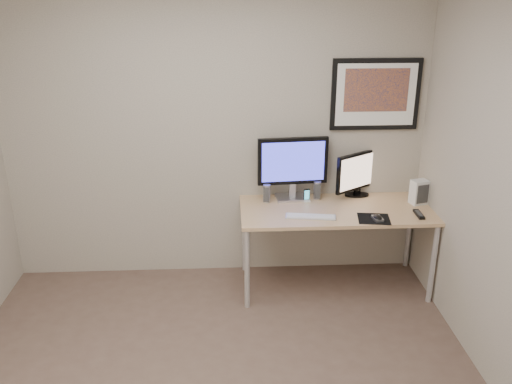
% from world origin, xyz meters
% --- Properties ---
extents(room, '(3.60, 3.60, 3.60)m').
position_xyz_m(room, '(0.00, 0.45, 1.64)').
color(room, white).
rests_on(room, ground).
extents(desk, '(1.60, 0.70, 0.73)m').
position_xyz_m(desk, '(1.00, 1.35, 0.66)').
color(desk, tan).
rests_on(desk, floor).
extents(framed_art, '(0.75, 0.04, 0.60)m').
position_xyz_m(framed_art, '(1.35, 1.68, 1.62)').
color(framed_art, black).
rests_on(framed_art, room).
extents(monitor_large, '(0.61, 0.22, 0.55)m').
position_xyz_m(monitor_large, '(0.66, 1.59, 1.03)').
color(monitor_large, '#B6B5BB').
rests_on(monitor_large, desk).
extents(monitor_tv, '(0.44, 0.31, 0.40)m').
position_xyz_m(monitor_tv, '(1.24, 1.63, 0.94)').
color(monitor_tv, black).
rests_on(monitor_tv, desk).
extents(speaker_left, '(0.08, 0.08, 0.16)m').
position_xyz_m(speaker_left, '(0.43, 1.53, 0.81)').
color(speaker_left, '#B6B5BB').
rests_on(speaker_left, desk).
extents(speaker_right, '(0.07, 0.07, 0.16)m').
position_xyz_m(speaker_right, '(0.87, 1.58, 0.81)').
color(speaker_right, '#B6B5BB').
rests_on(speaker_right, desk).
extents(phone_dock, '(0.07, 0.07, 0.12)m').
position_xyz_m(phone_dock, '(0.77, 1.52, 0.79)').
color(phone_dock, black).
rests_on(phone_dock, desk).
extents(keyboard, '(0.42, 0.17, 0.01)m').
position_xyz_m(keyboard, '(0.76, 1.18, 0.74)').
color(keyboard, silver).
rests_on(keyboard, desk).
extents(mousepad, '(0.28, 0.26, 0.00)m').
position_xyz_m(mousepad, '(1.26, 1.12, 0.73)').
color(mousepad, black).
rests_on(mousepad, desk).
extents(mouse, '(0.07, 0.12, 0.04)m').
position_xyz_m(mouse, '(1.28, 1.10, 0.75)').
color(mouse, black).
rests_on(mouse, mousepad).
extents(remote, '(0.05, 0.18, 0.02)m').
position_xyz_m(remote, '(1.64, 1.17, 0.74)').
color(remote, black).
rests_on(remote, desk).
extents(fan_unit, '(0.16, 0.13, 0.21)m').
position_xyz_m(fan_unit, '(1.72, 1.43, 0.83)').
color(fan_unit, silver).
rests_on(fan_unit, desk).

